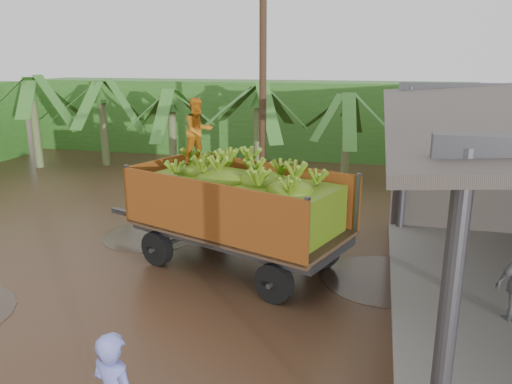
% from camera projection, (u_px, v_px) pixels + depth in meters
% --- Properties ---
extents(ground, '(100.00, 100.00, 0.00)m').
position_uv_depth(ground, '(138.00, 299.00, 10.12)').
color(ground, black).
rests_on(ground, ground).
extents(hedge_north, '(22.00, 3.00, 3.60)m').
position_uv_depth(hedge_north, '(245.00, 117.00, 25.10)').
color(hedge_north, '#2D661E').
rests_on(hedge_north, ground).
extents(banana_trailer, '(6.85, 3.98, 3.84)m').
position_uv_depth(banana_trailer, '(238.00, 205.00, 11.37)').
color(banana_trailer, '#AA5718').
rests_on(banana_trailer, ground).
extents(utility_pole, '(1.20, 0.24, 7.65)m').
position_uv_depth(utility_pole, '(263.00, 84.00, 16.38)').
color(utility_pole, '#47301E').
rests_on(utility_pole, ground).
extents(banana_plants, '(21.29, 20.83, 4.01)m').
position_uv_depth(banana_plants, '(51.00, 144.00, 17.28)').
color(banana_plants, '#2D661E').
rests_on(banana_plants, ground).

